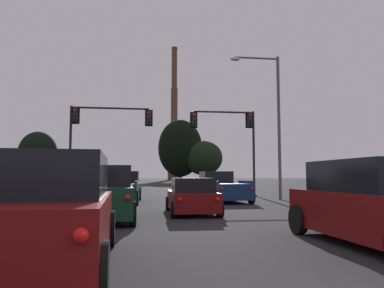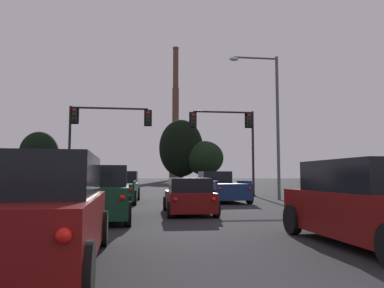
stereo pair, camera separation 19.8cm
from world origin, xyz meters
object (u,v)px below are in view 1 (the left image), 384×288
Objects in this scene: suv_right_lane_third at (377,204)px; smokestack at (174,127)px; suv_left_lane_second at (104,194)px; street_lamp at (272,112)px; hatchback_center_lane_second at (192,197)px; traffic_light_overhead_left at (98,127)px; suv_left_lane_third at (47,213)px; pickup_truck_left_lane_front at (121,188)px; pickup_truck_right_lane_front at (222,188)px; traffic_light_overhead_right at (233,131)px.

smokestack is (10.66, 168.18, 24.06)m from suv_right_lane_third.
street_lamp is (9.75, 9.95, 4.85)m from suv_left_lane_second.
traffic_light_overhead_left reaches higher than hatchback_center_lane_second.
suv_left_lane_third reaches higher than hatchback_center_lane_second.
smokestack reaches higher than suv_right_lane_third.
suv_right_lane_third is 15.99m from pickup_truck_left_lane_front.
pickup_truck_right_lane_front is 0.85× the size of traffic_light_overhead_left.
traffic_light_overhead_right is (2.18, 5.57, 4.19)m from pickup_truck_right_lane_front.
traffic_light_overhead_right is at bearing 107.05° from street_lamp.
suv_right_lane_third is at bearing -45.00° from suv_left_lane_second.
traffic_light_overhead_left is at bearing 110.57° from suv_right_lane_third.
traffic_light_overhead_right is (10.19, 0.28, -0.06)m from traffic_light_overhead_left.
traffic_light_overhead_left reaches higher than suv_left_lane_second.
pickup_truck_left_lane_front is 10.84m from street_lamp.
hatchback_center_lane_second is (-2.85, -7.34, -0.14)m from pickup_truck_right_lane_front.
traffic_light_overhead_left is at bearing -97.25° from smokestack.
pickup_truck_left_lane_front is 0.85× the size of traffic_light_overhead_right.
hatchback_center_lane_second is 14.33m from traffic_light_overhead_left.
suv_left_lane_third is 0.90× the size of pickup_truck_left_lane_front.
smokestack is (16.97, 162.31, 24.06)m from suv_left_lane_second.
street_lamp is (3.44, 15.81, 4.85)m from suv_right_lane_third.
hatchback_center_lane_second is 0.44× the size of street_lamp.
suv_right_lane_third is 0.99× the size of suv_left_lane_third.
hatchback_center_lane_second is 11.66m from street_lamp.
suv_left_lane_second reaches higher than hatchback_center_lane_second.
smokestack is at bearing 87.29° from street_lamp.
suv_right_lane_third is at bearing -95.66° from traffic_light_overhead_right.
pickup_truck_right_lane_front is at bearing -165.26° from street_lamp.
traffic_light_overhead_left is (-5.16, 12.62, 4.40)m from hatchback_center_lane_second.
hatchback_center_lane_second is at bearing 110.28° from suv_right_lane_third.
hatchback_center_lane_second is 0.63× the size of traffic_light_overhead_right.
smokestack reaches higher than street_lamp.
smokestack is (10.81, 153.31, 24.15)m from pickup_truck_right_lane_front.
traffic_light_overhead_left reaches higher than pickup_truck_right_lane_front.
smokestack reaches higher than traffic_light_overhead_right.
traffic_light_overhead_right is at bearing 82.87° from suv_right_lane_third.
street_lamp is at bearing -92.71° from smokestack.
suv_left_lane_third reaches higher than pickup_truck_left_lane_front.
street_lamp reaches higher than pickup_truck_right_lane_front.
suv_right_lane_third is at bearing -93.63° from smokestack.
smokestack is at bearing 86.66° from traffic_light_overhead_right.
traffic_light_overhead_right is (5.03, 12.90, 4.33)m from hatchback_center_lane_second.
traffic_light_overhead_left is at bearing -178.43° from traffic_light_overhead_right.
suv_left_lane_third is 9.37m from hatchback_center_lane_second.
pickup_truck_right_lane_front reaches higher than hatchback_center_lane_second.
traffic_light_overhead_left is at bearing 91.53° from suv_left_lane_third.
hatchback_center_lane_second is at bearing -94.86° from smokestack.
traffic_light_overhead_right is at bearing 1.57° from traffic_light_overhead_left.
suv_left_lane_second is at bearing 135.60° from suv_right_lane_third.
suv_left_lane_third is 1.21× the size of hatchback_center_lane_second.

